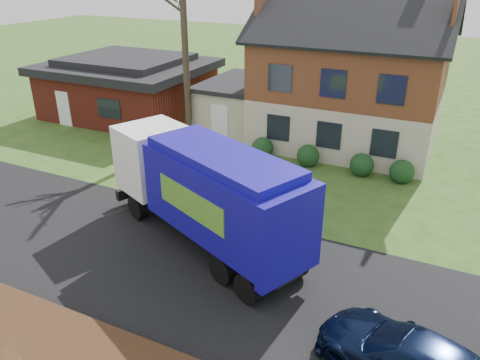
% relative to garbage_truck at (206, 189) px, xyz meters
% --- Properties ---
extents(ground, '(120.00, 120.00, 0.00)m').
position_rel_garbage_truck_xyz_m(ground, '(-0.23, -1.44, -2.15)').
color(ground, '#2B4C19').
rests_on(ground, ground).
extents(road, '(80.00, 7.00, 0.02)m').
position_rel_garbage_truck_xyz_m(road, '(-0.23, -1.44, -2.14)').
color(road, black).
rests_on(road, ground).
extents(main_house, '(12.95, 8.95, 9.26)m').
position_rel_garbage_truck_xyz_m(main_house, '(1.26, 12.46, 1.87)').
color(main_house, '#BCAD97').
rests_on(main_house, ground).
extents(ranch_house, '(9.80, 8.20, 3.70)m').
position_rel_garbage_truck_xyz_m(ranch_house, '(-12.23, 11.56, -0.34)').
color(ranch_house, maroon).
rests_on(ranch_house, ground).
extents(garbage_truck, '(8.92, 5.67, 3.74)m').
position_rel_garbage_truck_xyz_m(garbage_truck, '(0.00, 0.00, 0.00)').
color(garbage_truck, black).
rests_on(garbage_truck, ground).
extents(silver_sedan, '(4.38, 2.64, 1.36)m').
position_rel_garbage_truck_xyz_m(silver_sedan, '(-0.43, 2.51, -1.47)').
color(silver_sedan, '#AAADB2').
rests_on(silver_sedan, ground).
extents(grass_clump_mid, '(0.33, 0.27, 0.91)m').
position_rel_garbage_truck_xyz_m(grass_clump_mid, '(-1.15, -7.13, -1.40)').
color(grass_clump_mid, '#A48A48').
rests_on(grass_clump_mid, mulch_verge).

